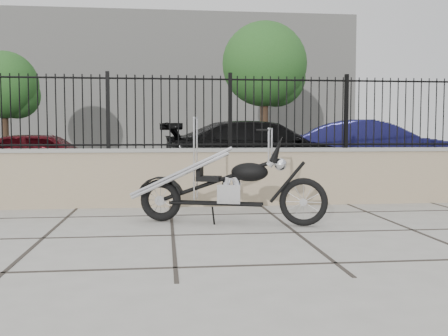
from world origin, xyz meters
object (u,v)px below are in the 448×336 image
chopper_motorcycle (227,170)px  car_red (45,157)px  car_blue (374,150)px  car_black (264,150)px

chopper_motorcycle → car_red: chopper_motorcycle is taller
chopper_motorcycle → car_blue: (4.62, 6.21, 0.04)m
car_red → car_black: size_ratio=0.71×
chopper_motorcycle → car_black: car_black is taller
chopper_motorcycle → car_black: 6.63m
car_red → chopper_motorcycle: bearing=-147.3°
car_red → car_blue: car_blue is taller
chopper_motorcycle → car_blue: size_ratio=0.52×
car_red → car_black: car_black is taller
car_red → car_black: 5.46m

